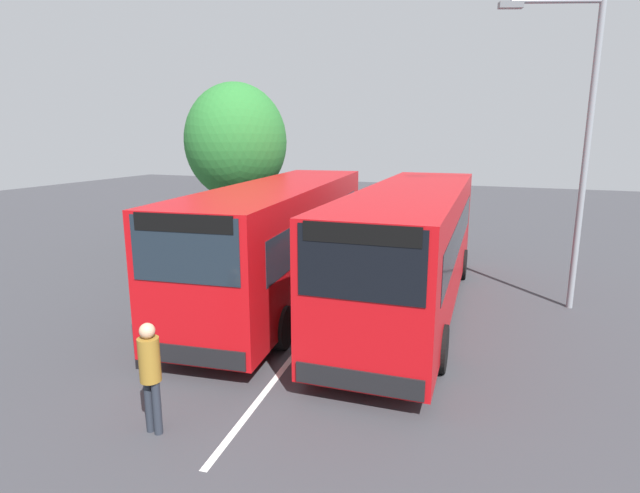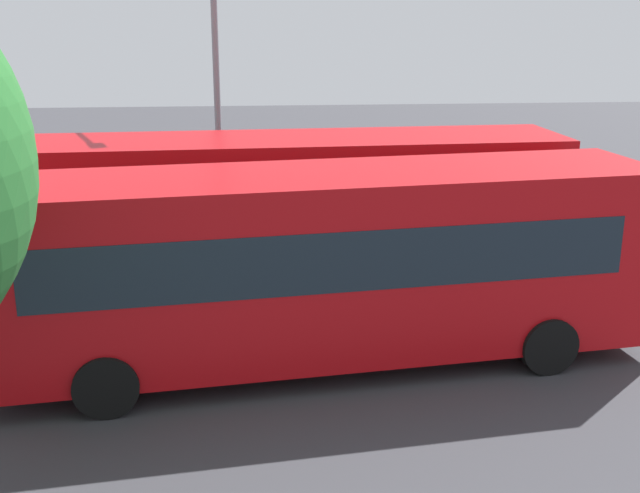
{
  "view_description": "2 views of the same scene",
  "coord_description": "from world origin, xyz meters",
  "px_view_note": "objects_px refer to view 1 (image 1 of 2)",
  "views": [
    {
      "loc": [
        12.23,
        4.41,
        4.51
      ],
      "look_at": [
        -0.25,
        -0.48,
        1.53
      ],
      "focal_mm": 28.43,
      "sensor_mm": 36.0,
      "label": 1
    },
    {
      "loc": [
        -1.35,
        -13.7,
        5.62
      ],
      "look_at": [
        -0.18,
        -0.23,
        1.59
      ],
      "focal_mm": 44.96,
      "sensor_mm": 36.0,
      "label": 2
    }
  ],
  "objects_px": {
    "pedestrian": "(150,369)",
    "street_lamp": "(578,138)",
    "bus_far_left": "(282,236)",
    "depot_tree": "(236,142)",
    "bus_center_left": "(411,244)"
  },
  "relations": [
    {
      "from": "pedestrian",
      "to": "street_lamp",
      "type": "bearing_deg",
      "value": -30.32
    },
    {
      "from": "bus_far_left",
      "to": "street_lamp",
      "type": "bearing_deg",
      "value": 97.06
    },
    {
      "from": "pedestrian",
      "to": "depot_tree",
      "type": "xyz_separation_m",
      "value": [
        -12.16,
        -5.56,
        3.14
      ]
    },
    {
      "from": "pedestrian",
      "to": "depot_tree",
      "type": "relative_size",
      "value": 0.28
    },
    {
      "from": "street_lamp",
      "to": "depot_tree",
      "type": "height_order",
      "value": "street_lamp"
    },
    {
      "from": "depot_tree",
      "to": "bus_far_left",
      "type": "bearing_deg",
      "value": 40.09
    },
    {
      "from": "bus_center_left",
      "to": "street_lamp",
      "type": "xyz_separation_m",
      "value": [
        -1.62,
        3.73,
        2.67
      ]
    },
    {
      "from": "pedestrian",
      "to": "depot_tree",
      "type": "distance_m",
      "value": 13.73
    },
    {
      "from": "bus_far_left",
      "to": "pedestrian",
      "type": "height_order",
      "value": "bus_far_left"
    },
    {
      "from": "street_lamp",
      "to": "bus_center_left",
      "type": "bearing_deg",
      "value": 3.67
    },
    {
      "from": "street_lamp",
      "to": "depot_tree",
      "type": "xyz_separation_m",
      "value": [
        -3.5,
        -11.79,
        -0.22
      ]
    },
    {
      "from": "depot_tree",
      "to": "bus_center_left",
      "type": "bearing_deg",
      "value": 57.6
    },
    {
      "from": "bus_far_left",
      "to": "street_lamp",
      "type": "height_order",
      "value": "street_lamp"
    },
    {
      "from": "street_lamp",
      "to": "bus_far_left",
      "type": "bearing_deg",
      "value": -5.6
    },
    {
      "from": "bus_far_left",
      "to": "pedestrian",
      "type": "xyz_separation_m",
      "value": [
        6.82,
        1.06,
        -0.69
      ]
    }
  ]
}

